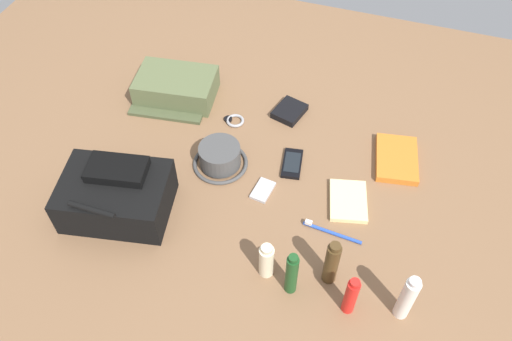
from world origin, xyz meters
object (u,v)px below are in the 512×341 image
(sunscreen_spray, at_px, (351,296))
(shampoo_bottle, at_px, (292,274))
(toothpaste_tube, at_px, (407,298))
(backpack, at_px, (116,195))
(wallet, at_px, (290,111))
(toiletry_pouch, at_px, (176,87))
(cologne_bottle, at_px, (332,263))
(cell_phone, at_px, (292,163))
(lotion_bottle, at_px, (266,261))
(media_player, at_px, (263,190))
(paperback_novel, at_px, (397,159))
(wristwatch, at_px, (234,120))
(notepad, at_px, (348,200))
(toothbrush, at_px, (329,231))
(bucket_hat, at_px, (220,157))

(sunscreen_spray, relative_size, shampoo_bottle, 0.89)
(toothpaste_tube, bearing_deg, backpack, -4.68)
(sunscreen_spray, bearing_deg, shampoo_bottle, -2.81)
(toothpaste_tube, xyz_separation_m, wallet, (0.48, -0.62, -0.07))
(toiletry_pouch, distance_m, toothpaste_tube, 1.06)
(shampoo_bottle, bearing_deg, cologne_bottle, -145.07)
(sunscreen_spray, bearing_deg, cell_phone, -57.68)
(toiletry_pouch, height_order, toothpaste_tube, toothpaste_tube)
(backpack, bearing_deg, lotion_bottle, 172.24)
(cell_phone, bearing_deg, media_player, 66.78)
(toothpaste_tube, xyz_separation_m, paperback_novel, (0.09, -0.52, -0.07))
(cell_phone, bearing_deg, lotion_bottle, 95.44)
(lotion_bottle, bearing_deg, wristwatch, -61.53)
(sunscreen_spray, xyz_separation_m, notepad, (0.07, -0.34, -0.06))
(shampoo_bottle, xyz_separation_m, wristwatch, (0.36, -0.54, -0.07))
(toiletry_pouch, xyz_separation_m, cologne_bottle, (-0.69, 0.54, 0.04))
(toiletry_pouch, distance_m, toothbrush, 0.76)
(lotion_bottle, xyz_separation_m, cell_phone, (0.04, -0.39, -0.05))
(toothpaste_tube, bearing_deg, wristwatch, -38.90)
(backpack, height_order, notepad, backpack)
(lotion_bottle, relative_size, wristwatch, 1.77)
(wallet, bearing_deg, toiletry_pouch, 21.17)
(cologne_bottle, bearing_deg, notepad, -89.59)
(bucket_hat, bearing_deg, cologne_bottle, 145.92)
(cologne_bottle, distance_m, media_player, 0.35)
(lotion_bottle, bearing_deg, media_player, -70.28)
(cologne_bottle, relative_size, wristwatch, 2.35)
(toothpaste_tube, distance_m, shampoo_bottle, 0.29)
(bucket_hat, height_order, sunscreen_spray, sunscreen_spray)
(bucket_hat, xyz_separation_m, media_player, (-0.16, 0.06, -0.03))
(bucket_hat, distance_m, shampoo_bottle, 0.48)
(sunscreen_spray, bearing_deg, paperback_novel, -94.66)
(toiletry_pouch, xyz_separation_m, sunscreen_spray, (-0.75, 0.61, 0.03))
(toiletry_pouch, bearing_deg, lotion_bottle, 132.23)
(shampoo_bottle, distance_m, paperback_novel, 0.58)
(shampoo_bottle, relative_size, toothbrush, 0.93)
(toiletry_pouch, xyz_separation_m, wristwatch, (-0.24, 0.06, -0.04))
(sunscreen_spray, distance_m, toothbrush, 0.24)
(toiletry_pouch, xyz_separation_m, media_player, (-0.43, 0.31, -0.04))
(backpack, xyz_separation_m, notepad, (-0.64, -0.24, -0.06))
(media_player, bearing_deg, cologne_bottle, 139.02)
(toothbrush, relative_size, wallet, 1.60)
(sunscreen_spray, xyz_separation_m, paperback_novel, (-0.04, -0.55, -0.06))
(notepad, bearing_deg, toiletry_pouch, -34.84)
(toiletry_pouch, bearing_deg, wallet, -174.05)
(bucket_hat, height_order, lotion_bottle, lotion_bottle)
(backpack, distance_m, toiletry_pouch, 0.51)
(bucket_hat, bearing_deg, toiletry_pouch, -43.66)
(cologne_bottle, relative_size, cell_phone, 1.31)
(bucket_hat, xyz_separation_m, cologne_bottle, (-0.42, 0.29, 0.05))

